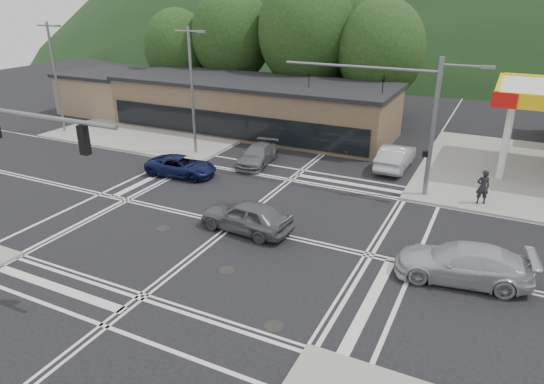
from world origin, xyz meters
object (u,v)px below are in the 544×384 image
at_px(car_blue_west, 181,166).
at_px(pedestrian, 483,187).
at_px(car_grey_center, 246,216).
at_px(car_silver_east, 463,263).
at_px(car_queue_b, 361,141).
at_px(car_northbound, 257,155).
at_px(car_queue_a, 396,157).

distance_m(car_blue_west, pedestrian, 18.31).
relative_size(car_grey_center, car_silver_east, 0.87).
distance_m(car_blue_west, car_queue_b, 13.74).
distance_m(car_grey_center, pedestrian, 13.38).
bearing_deg(car_silver_east, car_northbound, -131.41).
relative_size(car_blue_west, car_silver_east, 0.86).
bearing_deg(car_grey_center, car_northbound, -150.93).
height_order(car_blue_west, car_grey_center, car_grey_center).
bearing_deg(car_queue_a, car_queue_b, -39.90).
bearing_deg(car_northbound, car_grey_center, -72.12).
bearing_deg(car_blue_west, car_northbound, -44.76).
relative_size(car_queue_a, pedestrian, 2.55).
xyz_separation_m(car_grey_center, car_silver_east, (10.21, 0.00, -0.02)).
xyz_separation_m(car_silver_east, car_northbound, (-14.48, 9.30, -0.12)).
bearing_deg(car_northbound, pedestrian, -9.84).
xyz_separation_m(car_blue_west, car_queue_b, (9.00, 10.38, 0.12)).
bearing_deg(car_silver_east, car_queue_b, -158.85).
distance_m(car_silver_east, car_queue_a, 13.89).
distance_m(car_blue_west, car_grey_center, 9.22).
bearing_deg(pedestrian, car_queue_a, -54.55).
height_order(car_grey_center, pedestrian, pedestrian).
xyz_separation_m(car_queue_b, car_northbound, (-5.60, -6.18, -0.10)).
bearing_deg(car_blue_west, car_queue_a, -63.94).
xyz_separation_m(car_silver_east, pedestrian, (0.10, 8.52, 0.34)).
relative_size(car_grey_center, pedestrian, 2.42).
distance_m(car_queue_a, car_northbound, 9.45).
bearing_deg(car_blue_west, car_silver_east, -111.65).
distance_m(car_grey_center, car_queue_b, 15.54).
xyz_separation_m(car_northbound, pedestrian, (14.58, -0.78, 0.47)).
bearing_deg(car_grey_center, car_queue_b, 179.51).
height_order(car_blue_west, pedestrian, pedestrian).
distance_m(car_queue_b, car_northbound, 8.34).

